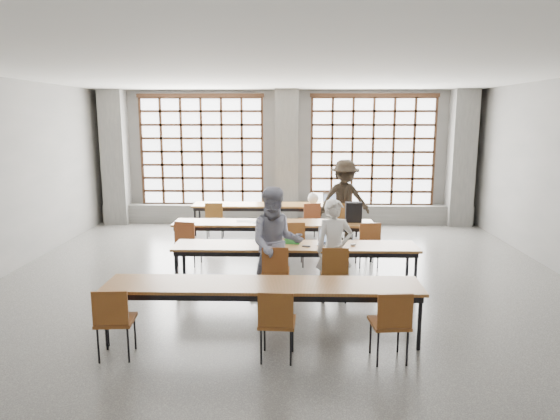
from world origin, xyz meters
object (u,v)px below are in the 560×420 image
object	(u,v)px
student_male	(334,250)
mouse	(353,244)
chair_mid_centre	(294,239)
chair_back_mid	(311,217)
student_female	(276,244)
red_pouch	(116,316)
desk_row_d	(263,288)
laptop_back	(331,201)
student_back	(345,200)
chair_mid_left	(187,238)
plastic_bag	(313,198)
laptop_front	(329,240)
desk_row_a	(276,207)
chair_front_right	(335,268)
desk_row_b	(274,225)
chair_near_left	(114,316)
desk_row_c	(295,249)
backpack	(353,212)
chair_back_right	(345,217)
green_box	(292,241)
chair_near_right	(391,319)
chair_front_left	(276,267)
chair_mid_right	(368,240)
phone	(306,246)
chair_near_mid	(277,318)
chair_back_left	(215,217)

from	to	relation	value
student_male	mouse	bearing A→B (deg)	45.51
chair_mid_centre	chair_back_mid	bearing A→B (deg)	79.40
student_female	red_pouch	distance (m)	2.73
desk_row_d	laptop_back	world-z (taller)	laptop_back
student_back	mouse	world-z (taller)	student_back
student_male	mouse	size ratio (longest dim) A/B	16.09
chair_mid_left	plastic_bag	distance (m)	3.73
chair_back_mid	laptop_front	distance (m)	3.17
desk_row_a	chair_mid_left	bearing A→B (deg)	-120.41
desk_row_d	chair_front_right	xyz separation A→B (m)	(1.02, 1.32, -0.13)
desk_row_b	chair_near_left	bearing A→B (deg)	-111.01
chair_mid_left	chair_mid_centre	size ratio (longest dim) A/B	1.00
desk_row_c	backpack	xyz separation A→B (m)	(1.17, 1.86, 0.27)
chair_back_mid	chair_back_right	size ratio (longest dim) A/B	1.00
green_box	red_pouch	size ratio (longest dim) A/B	1.25
student_back	red_pouch	size ratio (longest dim) A/B	9.25
desk_row_d	chair_mid_centre	xyz separation A→B (m)	(0.40, 3.12, -0.13)
chair_near_left	student_male	bearing A→B (deg)	37.43
chair_back_mid	chair_near_right	world-z (taller)	same
chair_back_mid	chair_front_left	bearing A→B (deg)	-99.77
chair_front_left	red_pouch	size ratio (longest dim) A/B	4.40
chair_mid_right	laptop_back	bearing A→B (deg)	99.91
laptop_front	desk_row_a	bearing A→B (deg)	104.93
desk_row_a	green_box	world-z (taller)	green_box
phone	chair_near_left	bearing A→B (deg)	-132.79
chair_near_right	mouse	distance (m)	2.57
laptop_front	red_pouch	bearing A→B (deg)	-135.76
chair_mid_left	chair_near_mid	bearing A→B (deg)	-64.14
laptop_front	phone	size ratio (longest dim) A/B	3.05
desk_row_c	phone	bearing A→B (deg)	-29.05
chair_back_right	green_box	size ratio (longest dim) A/B	3.52
chair_back_mid	chair_near_right	xyz separation A→B (m)	(0.72, -5.84, 0.00)
laptop_back	backpack	size ratio (longest dim) A/B	1.03
chair_back_mid	student_female	world-z (taller)	student_female
desk_row_d	chair_near_right	distance (m)	1.64
student_female	phone	distance (m)	0.64
chair_back_left	chair_mid_centre	world-z (taller)	same
student_back	phone	xyz separation A→B (m)	(-0.97, -3.49, -0.19)
desk_row_d	laptop_front	distance (m)	2.28
chair_back_left	red_pouch	bearing A→B (deg)	-92.69
student_female	plastic_bag	world-z (taller)	student_female
green_box	student_male	bearing A→B (deg)	-41.74
mouse	laptop_back	bearing A→B (deg)	90.89
chair_mid_centre	student_male	size ratio (longest dim) A/B	0.56
desk_row_a	student_male	world-z (taller)	student_male
phone	plastic_bag	size ratio (longest dim) A/B	0.45
chair_back_left	chair_near_left	world-z (taller)	same
chair_near_left	chair_front_left	bearing A→B (deg)	47.08
desk_row_b	green_box	distance (m)	1.77
chair_mid_centre	chair_mid_right	size ratio (longest dim) A/B	1.00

